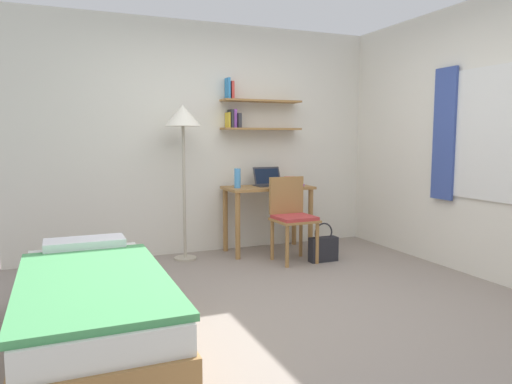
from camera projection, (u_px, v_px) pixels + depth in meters
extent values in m
plane|color=gray|center=(288.00, 305.00, 3.78)|extent=(5.28, 5.28, 0.00)
cube|color=silver|center=(210.00, 139.00, 5.48)|extent=(4.40, 0.05, 2.60)
cube|color=#9E703D|center=(261.00, 129.00, 5.57)|extent=(0.95, 0.22, 0.02)
cube|color=gold|center=(228.00, 120.00, 5.44)|extent=(0.02, 0.13, 0.17)
cube|color=#333338|center=(231.00, 119.00, 5.44)|extent=(0.02, 0.15, 0.21)
cube|color=purple|center=(234.00, 119.00, 5.46)|extent=(0.03, 0.13, 0.21)
cube|color=#333338|center=(238.00, 120.00, 5.47)|extent=(0.04, 0.16, 0.17)
cube|color=#9E703D|center=(261.00, 101.00, 5.53)|extent=(0.95, 0.22, 0.02)
cube|color=#3384C6|center=(228.00, 89.00, 5.39)|extent=(0.02, 0.14, 0.24)
cube|color=#D13D38|center=(231.00, 90.00, 5.42)|extent=(0.03, 0.13, 0.20)
cube|color=silver|center=(486.00, 139.00, 4.40)|extent=(0.05, 4.40, 2.60)
cube|color=silver|center=(490.00, 134.00, 4.31)|extent=(0.02, 0.84, 1.21)
cube|color=white|center=(491.00, 134.00, 4.31)|extent=(0.01, 0.78, 1.15)
cube|color=#384C93|center=(444.00, 134.00, 4.78)|extent=(0.03, 0.28, 1.31)
cube|color=#9E703D|center=(94.00, 325.00, 3.02)|extent=(0.85, 1.99, 0.28)
cube|color=silver|center=(93.00, 291.00, 3.00)|extent=(0.81, 1.93, 0.16)
cube|color=#4C9E5B|center=(93.00, 281.00, 2.88)|extent=(0.86, 1.63, 0.04)
cube|color=white|center=(85.00, 245.00, 3.70)|extent=(0.59, 0.28, 0.10)
cube|color=#9E703D|center=(268.00, 188.00, 5.47)|extent=(0.99, 0.51, 0.03)
cylinder|color=#9E703D|center=(238.00, 226.00, 5.16)|extent=(0.06, 0.06, 0.73)
cylinder|color=#9E703D|center=(310.00, 221.00, 5.50)|extent=(0.06, 0.06, 0.73)
cylinder|color=#9E703D|center=(225.00, 220.00, 5.53)|extent=(0.06, 0.06, 0.73)
cylinder|color=#9E703D|center=(294.00, 215.00, 5.88)|extent=(0.06, 0.06, 0.73)
cube|color=#9E703D|center=(295.00, 220.00, 5.05)|extent=(0.44, 0.42, 0.03)
cube|color=#B23838|center=(295.00, 217.00, 5.04)|extent=(0.40, 0.39, 0.04)
cube|color=#9E703D|center=(286.00, 195.00, 5.18)|extent=(0.40, 0.05, 0.40)
cylinder|color=#9E703D|center=(287.00, 246.00, 4.85)|extent=(0.04, 0.04, 0.43)
cylinder|color=#9E703D|center=(317.00, 243.00, 4.99)|extent=(0.04, 0.04, 0.43)
cylinder|color=#9E703D|center=(272.00, 240.00, 5.15)|extent=(0.04, 0.04, 0.43)
cylinder|color=#9E703D|center=(301.00, 237.00, 5.30)|extent=(0.04, 0.04, 0.43)
cylinder|color=#B2A893|center=(185.00, 258.00, 5.19)|extent=(0.24, 0.24, 0.02)
cylinder|color=#B2A893|center=(184.00, 193.00, 5.11)|extent=(0.03, 0.03, 1.41)
cone|color=silver|center=(183.00, 116.00, 5.02)|extent=(0.39, 0.39, 0.22)
cube|color=#2D2D33|center=(270.00, 185.00, 5.52)|extent=(0.34, 0.23, 0.01)
cube|color=#2D2D33|center=(267.00, 176.00, 5.57)|extent=(0.33, 0.09, 0.20)
cube|color=black|center=(267.00, 176.00, 5.57)|extent=(0.30, 0.07, 0.17)
cylinder|color=#4C99DB|center=(237.00, 178.00, 5.29)|extent=(0.07, 0.07, 0.22)
cube|color=purple|center=(294.00, 184.00, 5.57)|extent=(0.16, 0.25, 0.03)
cube|color=#D13D38|center=(292.00, 182.00, 5.56)|extent=(0.18, 0.23, 0.02)
cube|color=gold|center=(293.00, 180.00, 5.57)|extent=(0.18, 0.21, 0.03)
cube|color=#D13D38|center=(293.00, 178.00, 5.56)|extent=(0.16, 0.23, 0.02)
cube|color=#232328|center=(323.00, 249.00, 5.09)|extent=(0.31, 0.11, 0.26)
torus|color=#232328|center=(324.00, 233.00, 5.07)|extent=(0.21, 0.02, 0.21)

